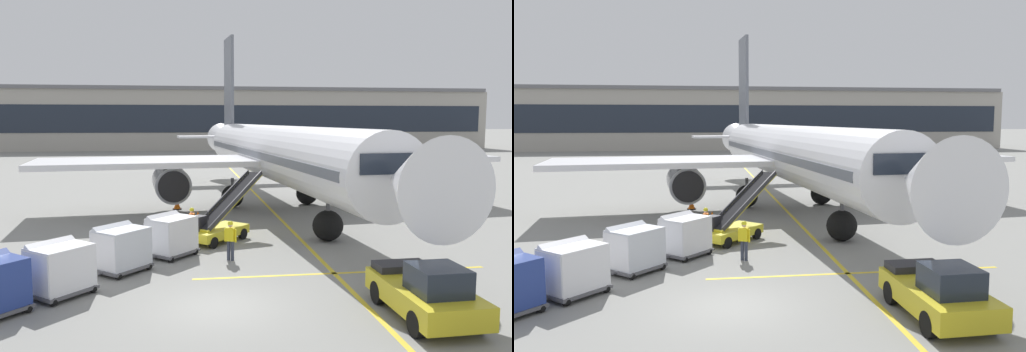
# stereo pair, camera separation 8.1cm
# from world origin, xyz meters

# --- Properties ---
(ground_plane) EXTENTS (600.00, 600.00, 0.00)m
(ground_plane) POSITION_xyz_m (0.00, 0.00, 0.00)
(ground_plane) COLOR gray
(parked_airplane) EXTENTS (31.88, 41.18, 14.08)m
(parked_airplane) POSITION_xyz_m (5.12, 18.61, 3.78)
(parked_airplane) COLOR white
(parked_airplane) RESTS_ON ground
(belt_loader) EXTENTS (4.41, 4.62, 3.36)m
(belt_loader) POSITION_xyz_m (0.69, 9.28, 0.91)
(belt_loader) COLOR gold
(belt_loader) RESTS_ON ground
(baggage_cart_lead) EXTENTS (2.53, 2.57, 1.91)m
(baggage_cart_lead) POSITION_xyz_m (-1.68, 6.60, 1.00)
(baggage_cart_lead) COLOR #515156
(baggage_cart_lead) RESTS_ON ground
(baggage_cart_second) EXTENTS (2.53, 2.57, 1.91)m
(baggage_cart_second) POSITION_xyz_m (-3.62, 4.44, 1.00)
(baggage_cart_second) COLOR #515156
(baggage_cart_second) RESTS_ON ground
(baggage_cart_third) EXTENTS (2.53, 2.57, 1.91)m
(baggage_cart_third) POSITION_xyz_m (-5.40, 1.85, 1.00)
(baggage_cart_third) COLOR #515156
(baggage_cart_third) RESTS_ON ground
(pushback_tug) EXTENTS (2.21, 4.45, 1.83)m
(pushback_tug) POSITION_xyz_m (6.24, -1.87, 0.83)
(pushback_tug) COLOR gold
(pushback_tug) RESTS_ON ground
(ground_crew_by_loader) EXTENTS (0.31, 0.56, 1.74)m
(ground_crew_by_loader) POSITION_xyz_m (-0.69, 9.22, 1.00)
(ground_crew_by_loader) COLOR #514C42
(ground_crew_by_loader) RESTS_ON ground
(ground_crew_by_carts) EXTENTS (0.51, 0.39, 1.74)m
(ground_crew_by_carts) POSITION_xyz_m (0.90, 5.54, 1.00)
(ground_crew_by_carts) COLOR #333847
(ground_crew_by_carts) RESTS_ON ground
(safety_cone_engine_keepout) EXTENTS (0.60, 0.60, 0.68)m
(safety_cone_engine_keepout) POSITION_xyz_m (-1.53, 18.91, 0.33)
(safety_cone_engine_keepout) COLOR black
(safety_cone_engine_keepout) RESTS_ON ground
(safety_cone_wingtip) EXTENTS (0.57, 0.57, 0.65)m
(safety_cone_wingtip) POSITION_xyz_m (-0.25, 14.36, 0.31)
(safety_cone_wingtip) COLOR black
(safety_cone_wingtip) RESTS_ON ground
(apron_guidance_line_lead_in) EXTENTS (0.20, 110.00, 0.01)m
(apron_guidance_line_lead_in) POSITION_xyz_m (4.81, 17.88, 0.00)
(apron_guidance_line_lead_in) COLOR yellow
(apron_guidance_line_lead_in) RESTS_ON ground
(apron_guidance_line_stop_bar) EXTENTS (12.00, 0.20, 0.01)m
(apron_guidance_line_stop_bar) POSITION_xyz_m (5.19, 3.03, 0.00)
(apron_guidance_line_stop_bar) COLOR yellow
(apron_guidance_line_stop_bar) RESTS_ON ground
(terminal_building) EXTENTS (117.91, 15.91, 12.70)m
(terminal_building) POSITION_xyz_m (4.63, 94.72, 6.30)
(terminal_building) COLOR #A8A399
(terminal_building) RESTS_ON ground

